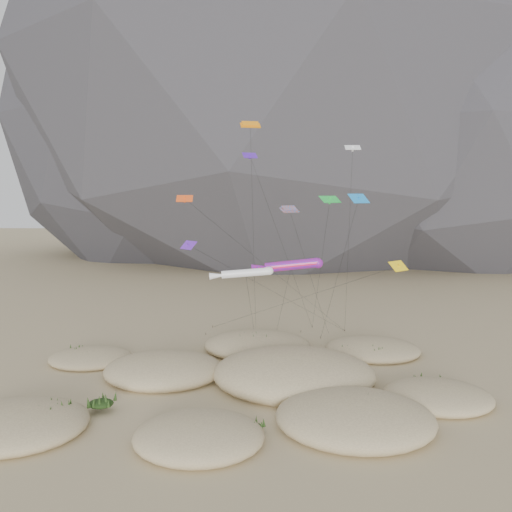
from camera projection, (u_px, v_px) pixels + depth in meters
The scene contains 10 objects.
ground at pixel (252, 400), 49.20m from camera, with size 500.00×500.00×0.00m, color #CCB789.
rock_headland at pixel (296, 28), 157.67m from camera, with size 226.37×148.64×177.50m.
dunes at pixel (258, 379), 52.76m from camera, with size 49.69×35.48×4.48m.
dune_grass at pixel (248, 379), 52.64m from camera, with size 43.23×27.32×1.62m.
kite_stakes at pixel (278, 332), 73.30m from camera, with size 20.45×6.16×0.30m.
rainbow_tube_kite at pixel (289, 265), 58.24m from camera, with size 8.39×13.26×12.89m.
white_tube_kite at pixel (243, 273), 56.07m from camera, with size 7.22×13.50×12.10m.
orange_parafoil at pixel (250, 128), 61.48m from camera, with size 2.62×12.15×29.21m.
multi_parafoil at pixel (290, 211), 61.30m from camera, with size 7.24×11.27×18.87m.
delta_kites at pixel (302, 213), 59.20m from camera, with size 26.81×21.96×26.40m.
Camera 1 is at (2.98, -47.01, 20.13)m, focal length 35.00 mm.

